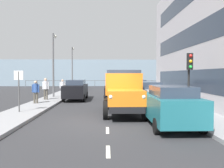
# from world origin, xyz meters

# --- Properties ---
(ground_plane) EXTENTS (80.00, 80.00, 0.00)m
(ground_plane) POSITION_xyz_m (0.00, -10.05, 0.00)
(ground_plane) COLOR #2D2D30
(sidewalk_left) EXTENTS (2.17, 42.15, 0.15)m
(sidewalk_left) POSITION_xyz_m (-4.68, -10.05, 0.07)
(sidewalk_left) COLOR gray
(sidewalk_left) RESTS_ON ground_plane
(sidewalk_right) EXTENTS (2.17, 42.15, 0.15)m
(sidewalk_right) POSITION_xyz_m (4.68, -10.05, 0.07)
(sidewalk_right) COLOR gray
(sidewalk_right) RESTS_ON ground_plane
(road_centreline_markings) EXTENTS (0.12, 37.03, 0.01)m
(road_centreline_markings) POSITION_xyz_m (0.00, -8.84, 0.00)
(road_centreline_markings) COLOR silver
(road_centreline_markings) RESTS_ON ground_plane
(sea_horizon) EXTENTS (80.00, 0.80, 5.00)m
(sea_horizon) POSITION_xyz_m (0.00, -34.12, 2.50)
(sea_horizon) COLOR gray
(sea_horizon) RESTS_ON ground_plane
(seawall_railing) EXTENTS (28.08, 0.08, 1.20)m
(seawall_railing) POSITION_xyz_m (-0.00, -30.52, 0.92)
(seawall_railing) COLOR #4C5156
(seawall_railing) RESTS_ON ground_plane
(truck_vintage_orange) EXTENTS (2.17, 5.64, 2.43)m
(truck_vintage_orange) POSITION_xyz_m (-0.88, -2.05, 1.18)
(truck_vintage_orange) COLOR black
(truck_vintage_orange) RESTS_ON ground_plane
(car_teal_kerbside_near) EXTENTS (1.89, 4.13, 1.72)m
(car_teal_kerbside_near) POSITION_xyz_m (-2.64, 0.96, 0.90)
(car_teal_kerbside_near) COLOR #1E6670
(car_teal_kerbside_near) RESTS_ON ground_plane
(car_silver_kerbside_1) EXTENTS (1.75, 4.49, 1.72)m
(car_silver_kerbside_1) POSITION_xyz_m (-2.64, -4.56, 0.90)
(car_silver_kerbside_1) COLOR #B7BABF
(car_silver_kerbside_1) RESTS_ON ground_plane
(car_grey_kerbside_2) EXTENTS (1.83, 4.53, 1.72)m
(car_grey_kerbside_2) POSITION_xyz_m (-2.64, -10.43, 0.90)
(car_grey_kerbside_2) COLOR slate
(car_grey_kerbside_2) RESTS_ON ground_plane
(car_black_oppositeside_0) EXTENTS (1.80, 4.67, 1.72)m
(car_black_oppositeside_0) POSITION_xyz_m (2.64, -9.66, 0.90)
(car_black_oppositeside_0) COLOR black
(car_black_oppositeside_0) RESTS_ON ground_plane
(pedestrian_with_bag) EXTENTS (0.53, 0.34, 1.60)m
(pedestrian_with_bag) POSITION_xyz_m (5.03, -6.07, 1.09)
(pedestrian_with_bag) COLOR #4C473D
(pedestrian_with_bag) RESTS_ON sidewalk_right
(pedestrian_strolling) EXTENTS (0.53, 0.34, 1.76)m
(pedestrian_strolling) POSITION_xyz_m (4.96, -8.56, 1.19)
(pedestrian_strolling) COLOR #4C473D
(pedestrian_strolling) RESTS_ON sidewalk_right
(pedestrian_couple_a) EXTENTS (0.53, 0.34, 1.59)m
(pedestrian_couple_a) POSITION_xyz_m (4.07, -11.18, 1.08)
(pedestrian_couple_a) COLOR #383342
(pedestrian_couple_a) RESTS_ON sidewalk_right
(traffic_light_near) EXTENTS (0.28, 0.41, 3.20)m
(traffic_light_near) POSITION_xyz_m (-4.52, -2.10, 2.47)
(traffic_light_near) COLOR black
(traffic_light_near) RESTS_ON sidewalk_left
(lamp_post_promenade) EXTENTS (0.32, 1.14, 5.78)m
(lamp_post_promenade) POSITION_xyz_m (4.86, -11.10, 3.64)
(lamp_post_promenade) COLOR #59595B
(lamp_post_promenade) RESTS_ON sidewalk_right
(lamp_post_far) EXTENTS (0.32, 1.14, 5.77)m
(lamp_post_far) POSITION_xyz_m (4.63, -21.55, 3.64)
(lamp_post_far) COLOR #59595B
(lamp_post_far) RESTS_ON sidewalk_right
(street_sign) EXTENTS (0.50, 0.07, 2.25)m
(street_sign) POSITION_xyz_m (4.80, -2.22, 1.68)
(street_sign) COLOR #4C4C4C
(street_sign) RESTS_ON sidewalk_right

